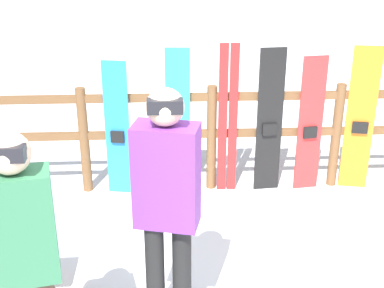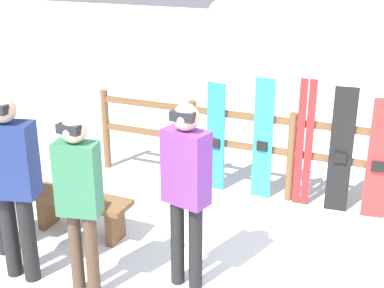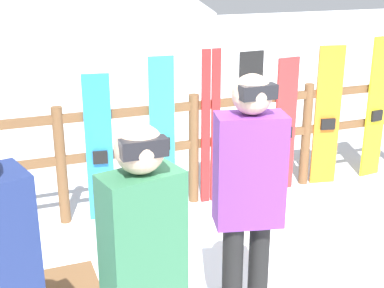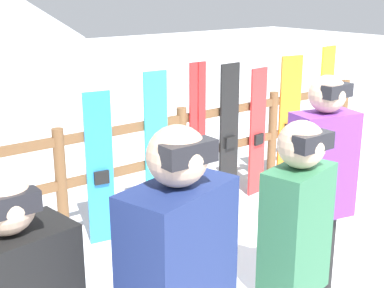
{
  "view_description": "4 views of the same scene",
  "coord_description": "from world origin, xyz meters",
  "views": [
    {
      "loc": [
        -0.46,
        -3.01,
        2.68
      ],
      "look_at": [
        -0.26,
        0.94,
        0.98
      ],
      "focal_mm": 50.0,
      "sensor_mm": 36.0,
      "label": 1
    },
    {
      "loc": [
        1.24,
        -3.92,
        3.03
      ],
      "look_at": [
        -0.97,
        1.28,
        0.87
      ],
      "focal_mm": 50.0,
      "sensor_mm": 36.0,
      "label": 2
    },
    {
      "loc": [
        -1.81,
        -2.63,
        2.35
      ],
      "look_at": [
        -0.34,
        1.22,
        0.93
      ],
      "focal_mm": 50.0,
      "sensor_mm": 36.0,
      "label": 3
    },
    {
      "loc": [
        -3.06,
        -2.06,
        2.28
      ],
      "look_at": [
        -0.67,
        1.02,
        1.12
      ],
      "focal_mm": 50.0,
      "sensor_mm": 36.0,
      "label": 4
    }
  ],
  "objects": [
    {
      "name": "person_plaid_green",
      "position": [
        -1.25,
        -0.53,
        1.01
      ],
      "size": [
        0.4,
        0.28,
        1.7
      ],
      "color": "#4C3828",
      "rests_on": "ground"
    },
    {
      "name": "fence",
      "position": [
        -0.0,
        2.06,
        0.67
      ],
      "size": [
        5.32,
        0.1,
        1.13
      ],
      "color": "brown",
      "rests_on": "ground"
    },
    {
      "name": "snowboard_orange",
      "position": [
        1.51,
        2.0,
        0.76
      ],
      "size": [
        0.29,
        0.09,
        1.52
      ],
      "color": "orange",
      "rests_on": "ground"
    },
    {
      "name": "snowboard_red",
      "position": [
        1.0,
        2.0,
        0.71
      ],
      "size": [
        0.26,
        0.08,
        1.43
      ],
      "color": "red",
      "rests_on": "ground"
    },
    {
      "name": "snowboard_blue",
      "position": [
        -0.96,
        2.0,
        0.7
      ],
      "size": [
        0.25,
        0.09,
        1.41
      ],
      "color": "#288CE0",
      "rests_on": "ground"
    },
    {
      "name": "snowboard_cyan",
      "position": [
        -0.35,
        2.0,
        0.76
      ],
      "size": [
        0.24,
        0.07,
        1.53
      ],
      "color": "#2DBFCC",
      "rests_on": "ground"
    },
    {
      "name": "person_purple",
      "position": [
        -0.47,
        -0.05,
        1.04
      ],
      "size": [
        0.44,
        0.31,
        1.76
      ],
      "color": "black",
      "rests_on": "ground"
    },
    {
      "name": "ski_pair_red",
      "position": [
        0.16,
        2.0,
        0.78
      ],
      "size": [
        0.19,
        0.02,
        1.57
      ],
      "color": "red",
      "rests_on": "ground"
    },
    {
      "name": "snowboard_black_stripe",
      "position": [
        0.58,
        2.0,
        0.76
      ],
      "size": [
        0.26,
        0.07,
        1.52
      ],
      "color": "black",
      "rests_on": "ground"
    }
  ]
}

